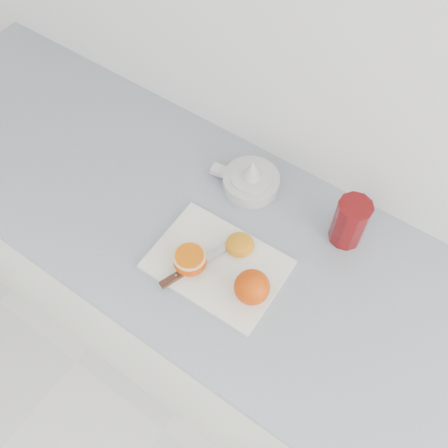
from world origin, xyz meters
name	(u,v)px	position (x,y,z in m)	size (l,w,h in m)	color
counter	(263,333)	(0.17, 1.70, 0.45)	(2.47, 0.64, 0.89)	white
cutting_board	(217,265)	(0.05, 1.62, 0.90)	(0.31, 0.22, 0.01)	white
whole_orange	(252,287)	(0.16, 1.60, 0.94)	(0.08, 0.08, 0.08)	#ED3600
half_orange	(190,260)	(0.00, 1.58, 0.93)	(0.08, 0.08, 0.05)	#ED3600
squeezed_shell	(240,244)	(0.07, 1.69, 0.92)	(0.07, 0.07, 0.03)	orange
paring_knife	(183,273)	(0.00, 1.55, 0.91)	(0.08, 0.19, 0.01)	#472A1A
citrus_juicer	(251,180)	(-0.02, 1.87, 0.92)	(0.19, 0.15, 0.10)	white
red_tumbler	(349,223)	(0.26, 1.87, 0.95)	(0.08, 0.08, 0.14)	maroon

